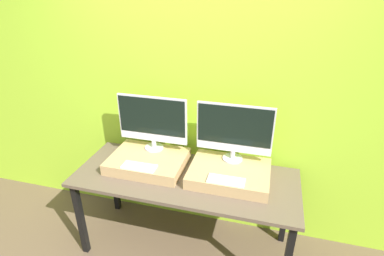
# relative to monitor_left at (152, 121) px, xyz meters

# --- Properties ---
(wall_back) EXTENTS (8.00, 0.04, 2.60)m
(wall_back) POSITION_rel_monitor_left_xyz_m (0.35, 0.21, 0.17)
(wall_back) COLOR #9ED12D
(wall_back) RESTS_ON ground_plane
(workbench) EXTENTS (1.82, 0.72, 0.77)m
(workbench) POSITION_rel_monitor_left_xyz_m (0.35, -0.21, -0.44)
(workbench) COLOR brown
(workbench) RESTS_ON ground_plane
(wooden_riser_left) EXTENTS (0.63, 0.48, 0.09)m
(wooden_riser_left) POSITION_rel_monitor_left_xyz_m (0.00, -0.15, -0.31)
(wooden_riser_left) COLOR tan
(wooden_riser_left) RESTS_ON workbench
(monitor_left) EXTENTS (0.61, 0.17, 0.49)m
(monitor_left) POSITION_rel_monitor_left_xyz_m (0.00, 0.00, 0.00)
(monitor_left) COLOR silver
(monitor_left) RESTS_ON wooden_riser_left
(keyboard_left) EXTENTS (0.28, 0.11, 0.01)m
(keyboard_left) POSITION_rel_monitor_left_xyz_m (0.00, -0.32, -0.26)
(keyboard_left) COLOR silver
(keyboard_left) RESTS_ON wooden_riser_left
(wooden_riser_right) EXTENTS (0.63, 0.48, 0.09)m
(wooden_riser_right) POSITION_rel_monitor_left_xyz_m (0.70, -0.15, -0.31)
(wooden_riser_right) COLOR tan
(wooden_riser_right) RESTS_ON workbench
(monitor_right) EXTENTS (0.61, 0.17, 0.49)m
(monitor_right) POSITION_rel_monitor_left_xyz_m (0.70, 0.00, 0.00)
(monitor_right) COLOR silver
(monitor_right) RESTS_ON wooden_riser_right
(keyboard_right) EXTENTS (0.28, 0.11, 0.01)m
(keyboard_right) POSITION_rel_monitor_left_xyz_m (0.70, -0.32, -0.26)
(keyboard_right) COLOR silver
(keyboard_right) RESTS_ON wooden_riser_right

